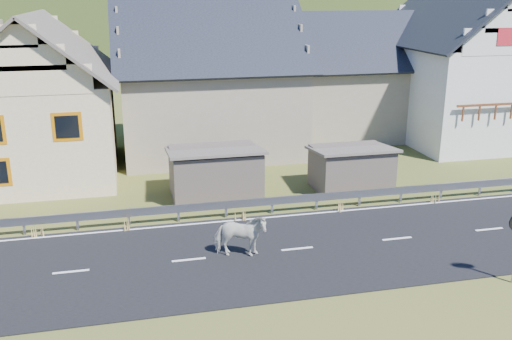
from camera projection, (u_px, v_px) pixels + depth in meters
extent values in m
plane|color=#3D4C1B|center=(297.00, 250.00, 21.02)|extent=(160.00, 160.00, 0.00)
cube|color=black|center=(297.00, 249.00, 21.01)|extent=(60.00, 7.00, 0.04)
cube|color=silver|center=(297.00, 249.00, 21.01)|extent=(60.00, 6.60, 0.01)
cube|color=#93969B|center=(272.00, 201.00, 24.27)|extent=(28.00, 0.08, 0.34)
cube|color=#93969B|center=(24.00, 227.00, 22.20)|extent=(0.10, 0.06, 0.70)
cube|color=#93969B|center=(77.00, 222.00, 22.63)|extent=(0.10, 0.06, 0.70)
cube|color=#93969B|center=(129.00, 218.00, 23.06)|extent=(0.10, 0.06, 0.70)
cube|color=#93969B|center=(178.00, 214.00, 23.49)|extent=(0.10, 0.06, 0.70)
cube|color=#93969B|center=(226.00, 210.00, 23.92)|extent=(0.10, 0.06, 0.70)
cube|color=#93969B|center=(272.00, 206.00, 24.35)|extent=(0.10, 0.06, 0.70)
cube|color=#93969B|center=(316.00, 202.00, 24.78)|extent=(0.10, 0.06, 0.70)
cube|color=#93969B|center=(359.00, 199.00, 25.21)|extent=(0.10, 0.06, 0.70)
cube|color=#93969B|center=(401.00, 195.00, 25.64)|extent=(0.10, 0.06, 0.70)
cube|color=#93969B|center=(441.00, 192.00, 26.08)|extent=(0.10, 0.06, 0.70)
cube|color=#93969B|center=(480.00, 188.00, 26.51)|extent=(0.10, 0.06, 0.70)
cube|color=brown|center=(215.00, 173.00, 26.30)|extent=(4.30, 3.30, 2.40)
cube|color=brown|center=(351.00, 169.00, 27.27)|extent=(3.80, 2.90, 2.20)
cube|color=beige|center=(44.00, 126.00, 29.28)|extent=(7.00, 9.00, 5.00)
cube|color=#C06B06|center=(67.00, 127.00, 25.17)|extent=(1.30, 0.12, 1.30)
cube|color=gray|center=(209.00, 107.00, 34.00)|extent=(10.00, 9.00, 5.00)
cube|color=gray|center=(352.00, 98.00, 38.07)|extent=(9.00, 8.00, 4.60)
cube|color=silver|center=(459.00, 92.00, 36.36)|extent=(8.00, 10.00, 6.00)
cube|color=brown|center=(512.00, 104.00, 31.42)|extent=(6.80, 0.12, 0.12)
ellipsoid|color=#212F11|center=(156.00, 80.00, 195.41)|extent=(440.00, 280.00, 260.00)
imported|color=beige|center=(240.00, 236.00, 20.19)|extent=(1.33, 2.05, 1.59)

